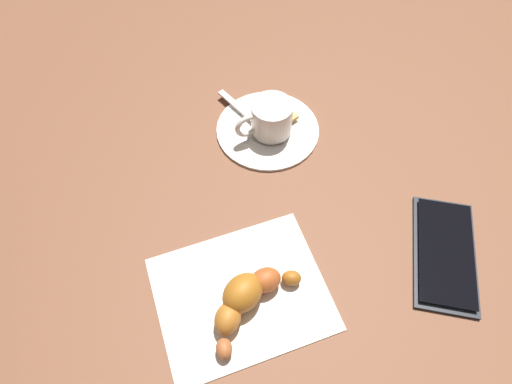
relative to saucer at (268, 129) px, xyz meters
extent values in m
plane|color=brown|center=(-0.12, 0.04, 0.00)|extent=(1.80, 1.80, 0.00)
cylinder|color=silver|center=(0.00, 0.00, 0.00)|extent=(0.15, 0.15, 0.01)
cylinder|color=silver|center=(-0.01, 0.00, 0.03)|extent=(0.06, 0.06, 0.05)
cylinder|color=black|center=(-0.01, 0.00, 0.03)|extent=(0.05, 0.05, 0.00)
torus|color=silver|center=(-0.01, 0.03, 0.03)|extent=(0.02, 0.04, 0.04)
cube|color=silver|center=(0.04, 0.03, 0.01)|extent=(0.09, 0.05, 0.00)
ellipsoid|color=silver|center=(-0.02, 0.00, 0.01)|extent=(0.03, 0.03, 0.01)
cube|color=tan|center=(0.03, -0.03, 0.01)|extent=(0.06, 0.04, 0.01)
cube|color=silver|center=(-0.23, 0.09, 0.00)|extent=(0.18, 0.21, 0.00)
ellipsoid|color=#935319|center=(-0.23, 0.03, 0.01)|extent=(0.02, 0.03, 0.02)
ellipsoid|color=#9F4920|center=(-0.23, 0.06, 0.01)|extent=(0.03, 0.04, 0.03)
ellipsoid|color=#9D5B1A|center=(-0.24, 0.09, 0.02)|extent=(0.06, 0.06, 0.04)
ellipsoid|color=#A05D1F|center=(-0.26, 0.11, 0.01)|extent=(0.05, 0.04, 0.03)
ellipsoid|color=#995029|center=(-0.29, 0.12, 0.01)|extent=(0.02, 0.02, 0.02)
cube|color=black|center=(-0.24, -0.16, 0.00)|extent=(0.17, 0.13, 0.01)
cube|color=black|center=(-0.24, -0.16, 0.01)|extent=(0.15, 0.12, 0.00)
camera|label=1|loc=(-0.40, 0.11, 0.49)|focal=30.84mm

